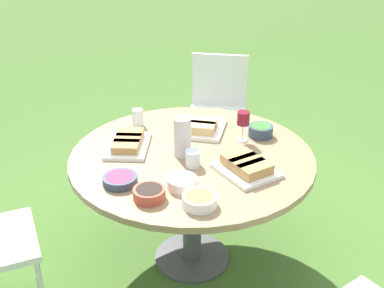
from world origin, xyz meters
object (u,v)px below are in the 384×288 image
Objects in this scene: wine_glass at (243,120)px; chair_near_left at (217,104)px; dining_table at (192,168)px; water_pitcher at (182,137)px; handbag at (128,147)px.

chair_near_left is at bearing -24.38° from wine_glass.
water_pitcher is (0.02, 0.05, 0.20)m from dining_table.
dining_table is 6.13× the size of water_pitcher.
wine_glass is at bearing 155.62° from chair_near_left.
wine_glass is (-0.95, 0.43, 0.33)m from chair_near_left.
water_pitcher is 1.22× the size of wine_glass.
chair_near_left is 1.09m from wine_glass.
wine_glass is 1.52m from handbag.
water_pitcher is at bearing 139.01° from chair_near_left.
chair_near_left is 1.27m from water_pitcher.
water_pitcher reaches higher than handbag.
chair_near_left is 0.83m from handbag.
chair_near_left is 2.42× the size of handbag.
handbag is at bearing -8.32° from water_pitcher.
wine_glass is at bearing -90.29° from dining_table.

